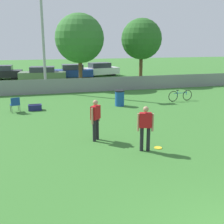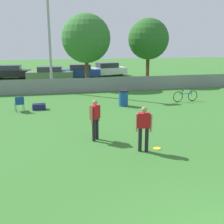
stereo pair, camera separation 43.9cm
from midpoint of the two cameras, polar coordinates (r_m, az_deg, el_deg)
The scene contains 15 objects.
fence_backline at distance 21.74m, azimuth -6.04°, elevation 5.47°, with size 26.92×0.07×1.21m.
light_pole at distance 22.22m, azimuth -14.70°, elevation 18.80°, with size 0.90×0.36×9.96m.
tree_near_pole at distance 24.49m, azimuth -7.14°, elevation 14.61°, with size 4.12×4.12×6.11m.
tree_far_right at distance 26.30m, azimuth 5.53°, elevation 14.53°, with size 3.66×3.66×5.85m.
player_defender_red at distance 9.86m, azimuth 5.53°, elevation -2.74°, with size 0.56×0.34×1.63m.
player_thrower_red at distance 10.90m, azimuth -4.51°, elevation -1.08°, with size 0.45×0.46×1.63m.
frisbee_disc at distance 10.47m, azimuth 8.15°, elevation -7.21°, with size 0.29×0.29×0.03m.
folding_chair_sideline at distance 16.32m, azimuth -19.83°, elevation 1.59°, with size 0.58×0.58×0.85m.
bicycle_sideline at distance 18.88m, azimuth 13.07°, elevation 3.28°, with size 1.77×0.44×0.74m.
trash_bin at distance 16.96m, azimuth 0.81°, elevation 2.87°, with size 0.58×0.58×0.96m.
gear_bag_sideline at distance 16.55m, azimuth -16.11°, elevation 0.90°, with size 0.74×0.40×0.36m.
parked_car_dark at distance 31.43m, azimuth -21.83°, elevation 7.46°, with size 4.07×1.94×1.42m.
parked_car_olive at distance 28.88m, azimuth -14.32°, elevation 7.53°, with size 4.69×2.30×1.39m.
parked_car_blue at distance 30.22m, azimuth -8.45°, elevation 8.13°, with size 4.17×1.92×1.46m.
parked_car_white at distance 32.02m, azimuth -2.93°, elevation 8.61°, with size 4.54×2.55×1.48m.
Camera 1 is at (-3.70, -3.15, 3.80)m, focal length 45.00 mm.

